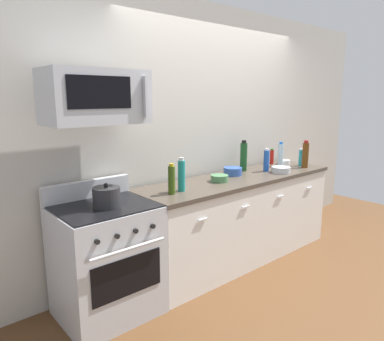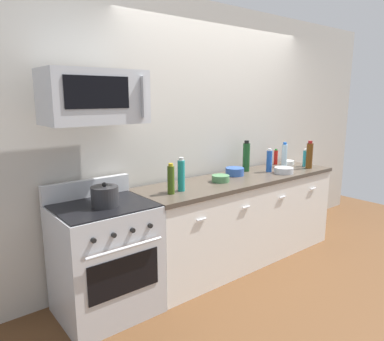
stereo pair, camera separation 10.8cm
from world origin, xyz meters
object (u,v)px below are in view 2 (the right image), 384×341
(bowl_blue_mixing, at_px, (234,171))
(stockpot, at_px, (105,196))
(range_oven, at_px, (105,258))
(bottle_water_clear, at_px, (284,155))
(bottle_wine_green, at_px, (246,157))
(bottle_olive_oil, at_px, (171,179))
(bowl_steel_prep, at_px, (284,170))
(bottle_hot_sauce_red, at_px, (276,157))
(bowl_white_ceramic, at_px, (288,162))
(bowl_green_glaze, at_px, (221,178))
(bottle_soda_blue, at_px, (270,161))
(bottle_sparkling_teal, at_px, (181,175))
(bottle_dish_soap, at_px, (305,158))
(microwave, at_px, (94,97))
(bottle_wine_amber, at_px, (309,155))

(bowl_blue_mixing, relative_size, stockpot, 0.95)
(range_oven, bearing_deg, bottle_water_clear, 2.13)
(bottle_wine_green, relative_size, bowl_blue_mixing, 1.76)
(bottle_olive_oil, relative_size, bowl_steel_prep, 1.30)
(bottle_water_clear, bearing_deg, stockpot, -176.61)
(bottle_hot_sauce_red, xyz_separation_m, bowl_white_ceramic, (0.10, -0.11, -0.06))
(bowl_green_glaze, bearing_deg, bottle_soda_blue, 0.47)
(bowl_white_ceramic, distance_m, stockpot, 2.55)
(bottle_hot_sauce_red, xyz_separation_m, bottle_soda_blue, (-0.42, -0.25, 0.03))
(bottle_water_clear, bearing_deg, bowl_blue_mixing, 178.80)
(bottle_hot_sauce_red, relative_size, bottle_sparkling_teal, 0.63)
(bottle_dish_soap, bearing_deg, range_oven, 178.49)
(microwave, height_order, bottle_wine_amber, microwave)
(bottle_soda_blue, height_order, bowl_steel_prep, bottle_soda_blue)
(bottle_dish_soap, xyz_separation_m, bottle_olive_oil, (-2.01, -0.01, 0.03))
(range_oven, relative_size, stockpot, 5.08)
(bottle_hot_sauce_red, bearing_deg, bottle_sparkling_teal, -170.32)
(microwave, distance_m, bottle_olive_oil, 0.94)
(bottle_sparkling_teal, distance_m, stockpot, 0.74)
(bowl_blue_mixing, bearing_deg, bottle_olive_oil, -169.33)
(bottle_dish_soap, bearing_deg, bowl_green_glaze, 177.68)
(bottle_wine_amber, bearing_deg, bowl_blue_mixing, 164.29)
(bottle_water_clear, bearing_deg, bowl_steel_prep, -143.01)
(bottle_dish_soap, height_order, bowl_green_glaze, bottle_dish_soap)
(bottle_wine_green, xyz_separation_m, bowl_blue_mixing, (-0.26, -0.08, -0.12))
(microwave, relative_size, bottle_soda_blue, 2.83)
(bowl_green_glaze, xyz_separation_m, bowl_steel_prep, (0.82, -0.15, 0.00))
(stockpot, bearing_deg, range_oven, 90.00)
(bottle_wine_green, height_order, bottle_dish_soap, bottle_wine_green)
(bottle_hot_sauce_red, bearing_deg, stockpot, -173.19)
(bottle_hot_sauce_red, bearing_deg, range_oven, -174.43)
(bottle_water_clear, distance_m, bottle_dish_soap, 0.26)
(bottle_water_clear, relative_size, bottle_olive_oil, 1.09)
(microwave, bearing_deg, bottle_sparkling_teal, -7.46)
(bottle_water_clear, bearing_deg, bottle_hot_sauce_red, 79.20)
(bottle_dish_soap, height_order, bowl_steel_prep, bottle_dish_soap)
(bottle_wine_amber, bearing_deg, bowl_green_glaze, 173.28)
(bowl_green_glaze, distance_m, bowl_blue_mixing, 0.34)
(bowl_steel_prep, distance_m, stockpot, 2.08)
(range_oven, height_order, stockpot, stockpot)
(bottle_wine_amber, bearing_deg, bottle_wine_green, 153.66)
(bowl_white_ceramic, xyz_separation_m, bowl_green_glaze, (-1.28, -0.14, 0.01))
(bowl_blue_mixing, bearing_deg, range_oven, -176.12)
(bowl_steel_prep, bearing_deg, bowl_blue_mixing, 152.11)
(range_oven, bearing_deg, bottle_hot_sauce_red, 5.57)
(bottle_dish_soap, bearing_deg, bottle_hot_sauce_red, 119.99)
(bottle_wine_green, distance_m, bottle_dish_soap, 0.82)
(bottle_hot_sauce_red, distance_m, bottle_soda_blue, 0.49)
(bottle_water_clear, distance_m, bowl_green_glaze, 1.16)
(range_oven, distance_m, microwave, 1.28)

